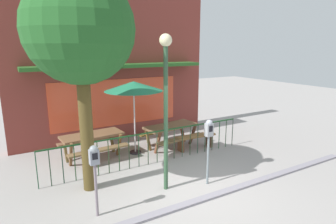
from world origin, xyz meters
The scene contains 12 objects.
ground centered at (0.00, 0.00, 0.00)m, with size 40.00×40.00×0.00m, color #9A9591.
pub_storefront centered at (0.00, 5.05, 2.61)m, with size 7.33×1.26×5.25m.
patio_fence_front centered at (0.00, 2.01, 0.66)m, with size 6.18×0.04×0.97m.
picnic_table_left centered at (-1.40, 3.26, 0.61)m, with size 1.90×1.50×0.79m.
picnic_table_right centered at (1.16, 2.94, 0.61)m, with size 1.96×1.58×0.79m.
patio_umbrella centered at (-0.10, 3.03, 2.15)m, with size 1.79×1.79×2.31m.
patio_bench centered at (1.79, 2.38, 0.35)m, with size 1.42×0.40×0.48m.
parking_meter_near centered at (0.59, 0.20, 1.27)m, with size 0.18×0.17×1.65m.
parking_meter_far centered at (-2.17, 0.22, 1.15)m, with size 0.18×0.17×1.49m.
street_tree centered at (-2.00, 1.42, 3.65)m, with size 2.38×2.38×4.88m.
street_lamp centered at (-0.43, 0.49, 2.39)m, with size 0.28×0.28×3.61m.
curb_edge centered at (0.00, -0.38, 0.00)m, with size 10.26×0.20×0.11m, color gray.
Camera 1 is at (-3.52, -4.92, 3.32)m, focal length 30.28 mm.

